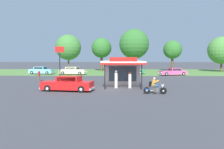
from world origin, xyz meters
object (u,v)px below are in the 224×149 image
(roadside_pole_sign, at_px, (60,59))
(parked_car_second_row_spare, at_px, (173,72))
(gas_pump_nearside, at_px, (116,80))
(featured_classic_sedan, at_px, (68,84))
(bystander_admiring_sedan, at_px, (136,72))
(spare_tire_stack, at_px, (152,84))
(parked_car_back_row_left, at_px, (73,71))
(gas_pump_offside, at_px, (130,81))
(bystander_strolling_foreground, at_px, (39,75))
(motorcycle_with_rider, at_px, (155,87))
(parked_car_back_row_centre_left, at_px, (41,71))
(parked_car_back_row_centre, at_px, (132,70))

(roadside_pole_sign, bearing_deg, parked_car_second_row_spare, 43.26)
(gas_pump_nearside, relative_size, featured_classic_sedan, 0.36)
(bystander_admiring_sedan, xyz_separation_m, spare_tire_stack, (0.77, -13.59, -0.53))
(parked_car_second_row_spare, bearing_deg, parked_car_back_row_left, 174.66)
(bystander_admiring_sedan, bearing_deg, gas_pump_offside, -97.07)
(featured_classic_sedan, height_order, parked_car_back_row_left, parked_car_back_row_left)
(roadside_pole_sign, bearing_deg, featured_classic_sedan, -66.38)
(gas_pump_offside, relative_size, parked_car_back_row_left, 0.33)
(bystander_strolling_foreground, relative_size, spare_tire_stack, 2.73)
(gas_pump_offside, relative_size, bystander_strolling_foreground, 1.14)
(gas_pump_offside, xyz_separation_m, parked_car_back_row_left, (-10.42, 20.83, -0.14))
(motorcycle_with_rider, xyz_separation_m, parked_car_back_row_centre_left, (-19.26, 25.55, 0.06))
(parked_car_back_row_centre_left, height_order, spare_tire_stack, parked_car_back_row_centre_left)
(parked_car_back_row_left, bearing_deg, parked_car_second_row_spare, -5.34)
(bystander_strolling_foreground, bearing_deg, parked_car_back_row_centre, 47.02)
(gas_pump_offside, bearing_deg, parked_car_back_row_centre, 85.67)
(parked_car_second_row_spare, bearing_deg, parked_car_back_row_centre_left, 174.10)
(parked_car_back_row_left, distance_m, parked_car_second_row_spare, 19.84)
(featured_classic_sedan, xyz_separation_m, bystander_strolling_foreground, (-6.21, 9.35, 0.15))
(featured_classic_sedan, bearing_deg, parked_car_back_row_centre_left, 114.23)
(parked_car_back_row_centre, bearing_deg, gas_pump_nearside, -98.09)
(motorcycle_with_rider, relative_size, spare_tire_stack, 3.60)
(roadside_pole_sign, bearing_deg, motorcycle_with_rider, -30.46)
(gas_pump_offside, relative_size, bystander_admiring_sedan, 1.22)
(gas_pump_nearside, xyz_separation_m, spare_tire_stack, (4.22, 2.02, -0.64))
(bystander_strolling_foreground, bearing_deg, gas_pump_offside, -30.13)
(bystander_admiring_sedan, bearing_deg, spare_tire_stack, -86.76)
(motorcycle_with_rider, height_order, parked_car_back_row_left, motorcycle_with_rider)
(gas_pump_nearside, distance_m, spare_tire_stack, 4.73)
(gas_pump_offside, bearing_deg, parked_car_second_row_spare, 63.82)
(parked_car_back_row_centre, distance_m, bystander_admiring_sedan, 7.22)
(gas_pump_nearside, relative_size, gas_pump_offside, 1.07)
(gas_pump_offside, bearing_deg, bystander_admiring_sedan, 82.93)
(parked_car_back_row_centre_left, height_order, roadside_pole_sign, roadside_pole_sign)
(parked_car_back_row_left, xyz_separation_m, spare_tire_stack, (13.12, -18.81, -0.45))
(featured_classic_sedan, bearing_deg, bystander_strolling_foreground, 123.61)
(bystander_admiring_sedan, bearing_deg, parked_car_back_row_centre, 91.64)
(parked_car_second_row_spare, bearing_deg, spare_tire_stack, -111.35)
(parked_car_back_row_centre, bearing_deg, bystander_strolling_foreground, -132.98)
(bystander_strolling_foreground, distance_m, spare_tire_stack, 16.30)
(gas_pump_offside, height_order, motorcycle_with_rider, gas_pump_offside)
(gas_pump_nearside, bearing_deg, bystander_admiring_sedan, 77.53)
(motorcycle_with_rider, bearing_deg, roadside_pole_sign, 149.54)
(parked_car_second_row_spare, bearing_deg, parked_car_back_row_centre, 153.15)
(gas_pump_offside, distance_m, parked_car_back_row_left, 23.29)
(gas_pump_offside, distance_m, parked_car_back_row_centre, 22.90)
(parked_car_second_row_spare, distance_m, roadside_pole_sign, 24.43)
(featured_classic_sedan, bearing_deg, gas_pump_nearside, 21.83)
(gas_pump_offside, height_order, spare_tire_stack, gas_pump_offside)
(motorcycle_with_rider, distance_m, bystander_strolling_foreground, 18.56)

